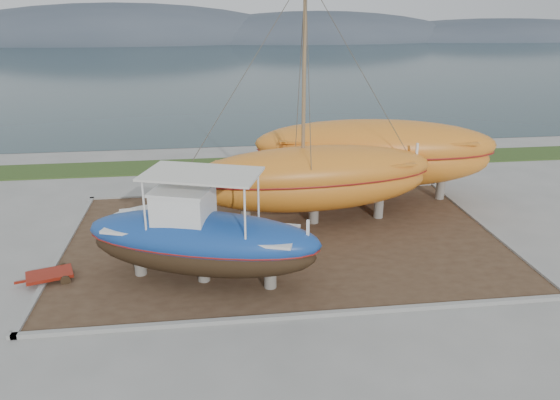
{
  "coord_description": "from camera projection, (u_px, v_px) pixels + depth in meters",
  "views": [
    {
      "loc": [
        -2.9,
        -17.1,
        9.66
      ],
      "look_at": [
        -0.18,
        4.0,
        1.82
      ],
      "focal_mm": 35.0,
      "sensor_mm": 36.0,
      "label": 1
    }
  ],
  "objects": [
    {
      "name": "orange_bare_hull",
      "position": [
        374.0,
        161.0,
        27.42
      ],
      "size": [
        12.41,
        5.48,
        3.93
      ],
      "primitive_type": null,
      "rotation": [
        0.0,
        0.0,
        -0.16
      ],
      "color": "orange",
      "rests_on": "dirt_patch"
    },
    {
      "name": "curb_frame",
      "position": [
        284.0,
        238.0,
        23.29
      ],
      "size": [
        18.6,
        12.6,
        0.15
      ],
      "primitive_type": null,
      "color": "gray",
      "rests_on": "ground"
    },
    {
      "name": "sea",
      "position": [
        227.0,
        65.0,
        84.74
      ],
      "size": [
        260.0,
        100.0,
        0.04
      ],
      "primitive_type": null,
      "color": "#1B3237",
      "rests_on": "ground"
    },
    {
      "name": "dirt_patch",
      "position": [
        284.0,
        239.0,
        23.31
      ],
      "size": [
        18.0,
        12.0,
        0.06
      ],
      "primitive_type": "cube",
      "color": "#422D1E",
      "rests_on": "ground"
    },
    {
      "name": "red_trailer",
      "position": [
        50.0,
        277.0,
        19.83
      ],
      "size": [
        2.62,
        1.86,
        0.34
      ],
      "primitive_type": null,
      "rotation": [
        0.0,
        0.0,
        0.32
      ],
      "color": "maroon",
      "rests_on": "ground"
    },
    {
      "name": "grass_strip",
      "position": [
        259.0,
        164.0,
        34.01
      ],
      "size": [
        44.0,
        3.0,
        0.08
      ],
      "primitive_type": "cube",
      "color": "#284219",
      "rests_on": "ground"
    },
    {
      "name": "mountain_ridge",
      "position": [
        219.0,
        41.0,
        135.92
      ],
      "size": [
        200.0,
        36.0,
        20.0
      ],
      "primitive_type": null,
      "color": "#333D49",
      "rests_on": "ground"
    },
    {
      "name": "orange_sailboat",
      "position": [
        316.0,
        107.0,
        23.14
      ],
      "size": [
        11.08,
        4.05,
        10.59
      ],
      "primitive_type": null,
      "rotation": [
        0.0,
        0.0,
        0.08
      ],
      "color": "orange",
      "rests_on": "dirt_patch"
    },
    {
      "name": "white_dinghy",
      "position": [
        160.0,
        220.0,
        23.61
      ],
      "size": [
        4.45,
        2.29,
        1.27
      ],
      "primitive_type": null,
      "rotation": [
        0.0,
        0.0,
        0.17
      ],
      "color": "white",
      "rests_on": "dirt_patch"
    },
    {
      "name": "ground",
      "position": [
        299.0,
        285.0,
        19.6
      ],
      "size": [
        140.0,
        140.0,
        0.0
      ],
      "primitive_type": "plane",
      "color": "gray",
      "rests_on": "ground"
    },
    {
      "name": "blue_caique",
      "position": [
        201.0,
        228.0,
        19.13
      ],
      "size": [
        8.94,
        5.27,
        4.11
      ],
      "primitive_type": null,
      "rotation": [
        0.0,
        0.0,
        -0.33
      ],
      "color": "#174192",
      "rests_on": "dirt_patch"
    }
  ]
}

